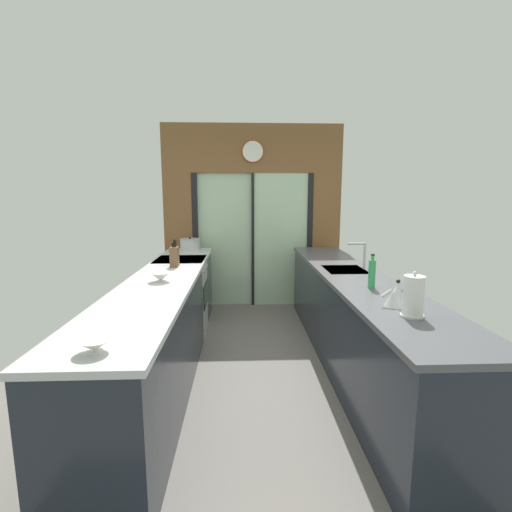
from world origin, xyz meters
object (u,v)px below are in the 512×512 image
(mixing_bowl_far, at_px, (161,277))
(paper_towel_roll, at_px, (413,297))
(oven_range, at_px, (182,296))
(knife_block, at_px, (174,257))
(mixing_bowl_near, at_px, (95,345))
(soap_bottle, at_px, (372,273))
(kettle, at_px, (398,294))
(stock_pot, at_px, (190,244))

(mixing_bowl_far, bearing_deg, paper_towel_roll, -29.83)
(oven_range, bearing_deg, knife_block, -87.79)
(mixing_bowl_near, distance_m, soap_bottle, 2.14)
(oven_range, height_order, kettle, kettle)
(mixing_bowl_near, relative_size, knife_block, 0.56)
(mixing_bowl_far, relative_size, soap_bottle, 0.66)
(kettle, relative_size, soap_bottle, 0.87)
(oven_range, distance_m, kettle, 2.72)
(knife_block, distance_m, stock_pot, 1.21)
(stock_pot, bearing_deg, paper_towel_roll, -58.68)
(mixing_bowl_far, bearing_deg, knife_block, 90.00)
(oven_range, xyz_separation_m, kettle, (1.80, -1.97, 0.55))
(knife_block, bearing_deg, kettle, -39.92)
(knife_block, xyz_separation_m, kettle, (1.78, -1.49, -0.03))
(oven_range, height_order, stock_pot, stock_pot)
(stock_pot, bearing_deg, mixing_bowl_far, -90.00)
(mixing_bowl_far, xyz_separation_m, knife_block, (0.00, 0.70, 0.06))
(mixing_bowl_near, xyz_separation_m, soap_bottle, (1.78, 1.18, 0.09))
(mixing_bowl_near, bearing_deg, paper_towel_roll, 14.41)
(paper_towel_roll, bearing_deg, oven_range, 129.35)
(knife_block, xyz_separation_m, soap_bottle, (1.78, -0.99, 0.01))
(kettle, bearing_deg, mixing_bowl_near, -159.05)
(oven_range, bearing_deg, soap_bottle, -39.24)
(mixing_bowl_far, distance_m, paper_towel_roll, 2.05)
(knife_block, distance_m, kettle, 2.32)
(knife_block, distance_m, soap_bottle, 2.04)
(mixing_bowl_far, xyz_separation_m, soap_bottle, (1.78, -0.30, 0.08))
(stock_pot, relative_size, kettle, 1.11)
(oven_range, bearing_deg, mixing_bowl_far, -89.10)
(oven_range, distance_m, mixing_bowl_near, 2.70)
(kettle, xyz_separation_m, paper_towel_roll, (-0.00, -0.22, 0.05))
(knife_block, xyz_separation_m, paper_towel_roll, (1.78, -1.72, 0.02))
(oven_range, height_order, mixing_bowl_near, mixing_bowl_near)
(knife_block, bearing_deg, stock_pot, 90.00)
(mixing_bowl_far, height_order, knife_block, knife_block)
(stock_pot, distance_m, soap_bottle, 2.83)
(oven_range, distance_m, stock_pot, 0.91)
(oven_range, distance_m, mixing_bowl_far, 1.28)
(oven_range, bearing_deg, stock_pot, 88.56)
(mixing_bowl_near, relative_size, mixing_bowl_far, 0.88)
(kettle, height_order, paper_towel_roll, paper_towel_roll)
(stock_pot, relative_size, paper_towel_roll, 0.94)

